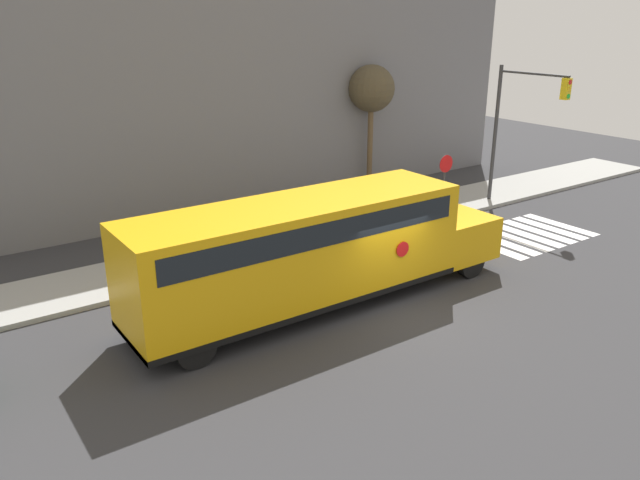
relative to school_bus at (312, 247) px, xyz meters
name	(u,v)px	position (x,y,z in m)	size (l,w,h in m)	color
ground_plane	(398,310)	(1.84, -1.55, -1.82)	(60.00, 60.00, 0.00)	#333335
sidewalk_strip	(278,243)	(1.84, 4.95, -1.74)	(44.00, 3.00, 0.15)	#9E9E99
building_backdrop	(194,96)	(1.84, 11.45, 2.83)	(32.00, 4.00, 9.29)	slate
crosswalk_stripes	(526,235)	(10.10, 0.45, -1.81)	(4.70, 3.20, 0.01)	white
school_bus	(312,247)	(0.00, 0.00, 0.00)	(11.77, 2.57, 3.18)	#EAA80F
stop_sign	(445,176)	(9.27, 4.01, -0.13)	(0.71, 0.10, 2.54)	#38383A
traffic_light	(517,117)	(12.41, 3.21, 2.07)	(0.28, 3.37, 5.90)	#38383A
tree_near_sidewalk	(371,90)	(9.36, 8.94, 2.83)	(2.11, 2.11, 5.77)	brown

